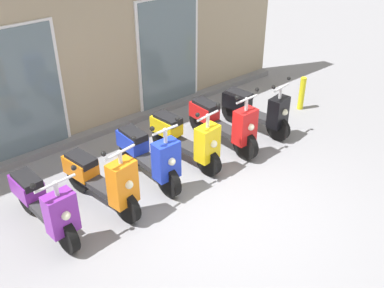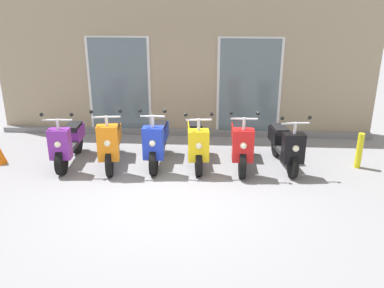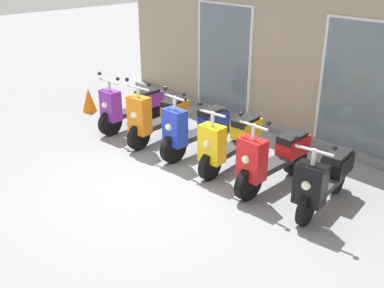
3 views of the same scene
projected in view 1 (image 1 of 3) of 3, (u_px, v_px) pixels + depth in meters
ground_plane at (219, 208)px, 6.62m from camera, size 40.00×40.00×0.00m
storefront_facade at (94, 37)px, 7.87m from camera, size 8.84×0.50×3.68m
scooter_purple at (44, 204)px, 5.99m from camera, size 0.61×1.59×1.19m
scooter_orange at (102, 179)px, 6.42m from camera, size 0.62×1.59×1.26m
scooter_blue at (149, 155)px, 6.97m from camera, size 0.51×1.55×1.26m
scooter_yellow at (186, 139)px, 7.43m from camera, size 0.55×1.54×1.20m
scooter_red at (223, 123)px, 7.90m from camera, size 0.54×1.66×1.25m
scooter_black at (256, 109)px, 8.37m from camera, size 0.60×1.51×1.17m
curb_bollard at (302, 93)px, 9.24m from camera, size 0.12×0.12×0.70m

